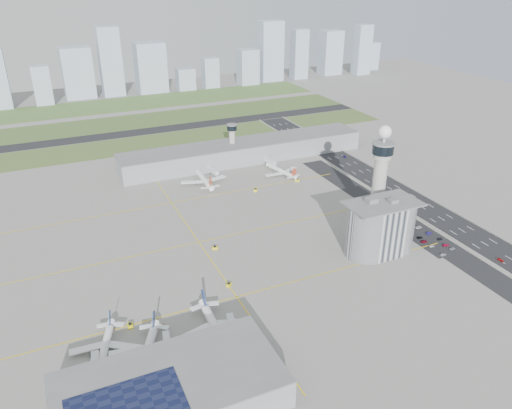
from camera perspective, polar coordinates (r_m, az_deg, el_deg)
name	(u,v)px	position (r m, az deg, el deg)	size (l,w,h in m)	color
ground	(281,252)	(290.73, 2.85, -5.40)	(1000.00, 1000.00, 0.00)	gray
grass_strip_0	(153,142)	(479.81, -11.68, 6.96)	(480.00, 50.00, 0.08)	#425729
grass_strip_1	(136,122)	(550.17, -13.55, 9.18)	(480.00, 60.00, 0.08)	#4C642F
grass_strip_2	(122,104)	(626.41, -15.10, 10.99)	(480.00, 70.00, 0.08)	#466630
runway	(144,132)	(514.35, -12.66, 8.13)	(480.00, 22.00, 0.10)	black
highway	(435,215)	(352.52, 19.77, -1.10)	(28.00, 500.00, 0.10)	black
barrier_left	(418,218)	(343.29, 18.07, -1.47)	(0.60, 500.00, 1.20)	#9E9E99
barrier_right	(451,210)	(361.60, 21.41, -0.60)	(0.60, 500.00, 1.20)	#9E9E99
landside_road	(415,229)	(330.25, 17.74, -2.64)	(18.00, 260.00, 0.08)	black
parking_lot	(426,238)	(321.46, 18.85, -3.62)	(20.00, 44.00, 0.10)	black
taxiway_line_h_0	(237,297)	(254.07, -2.23, -10.51)	(260.00, 0.60, 0.01)	yellow
taxiway_line_h_1	(199,242)	(301.71, -6.57, -4.30)	(260.00, 0.60, 0.01)	yellow
taxiway_line_h_2	(172,203)	(353.14, -9.63, 0.18)	(260.00, 0.60, 0.01)	yellow
taxiway_line_v	(199,242)	(301.71, -6.57, -4.30)	(0.60, 260.00, 0.01)	yellow
control_tower	(380,172)	(317.21, 14.03, 3.66)	(14.00, 14.00, 64.50)	#ADAAA5
secondary_tower	(232,139)	(419.23, -2.75, 7.44)	(8.60, 8.60, 31.90)	#ADAAA5
admin_building	(380,227)	(292.65, 14.02, -2.54)	(42.00, 24.00, 33.50)	#B2B2B7
terminal_pier	(244,151)	(424.57, -1.36, 6.14)	(210.00, 32.00, 15.80)	gray
near_terminal	(170,391)	(201.50, -9.79, -20.25)	(84.00, 42.00, 13.00)	gray
airplane_near_a	(104,345)	(228.49, -16.99, -15.07)	(35.68, 30.33, 9.99)	white
airplane_near_b	(146,349)	(221.46, -12.45, -15.81)	(38.77, 32.95, 10.85)	white
airplane_near_c	(216,324)	(228.82, -4.61, -13.48)	(41.37, 35.16, 11.58)	white
airplane_far_a	(203,176)	(380.59, -6.05, 3.30)	(41.81, 35.54, 11.71)	white
airplane_far_b	(281,168)	(395.18, 2.84, 4.16)	(36.33, 30.88, 10.17)	white
jet_bridge_near_0	(95,380)	(217.19, -17.96, -18.55)	(14.00, 3.00, 5.70)	silver
jet_bridge_near_1	(169,358)	(219.58, -9.91, -16.87)	(14.00, 3.00, 5.70)	silver
jet_bridge_near_2	(236,338)	(225.96, -2.32, -14.97)	(14.00, 3.00, 5.70)	silver
jet_bridge_far_0	(208,170)	(399.77, -5.48, 3.98)	(14.00, 3.00, 5.70)	silver
jet_bridge_far_1	(265,161)	(417.20, 1.03, 5.05)	(14.00, 3.00, 5.70)	silver
tug_0	(130,325)	(242.31, -14.18, -13.21)	(2.27, 3.30, 1.92)	yellow
tug_1	(163,326)	(238.80, -10.54, -13.50)	(1.94, 2.81, 1.64)	orange
tug_2	(229,284)	(261.66, -3.12, -9.10)	(2.05, 2.98, 1.73)	#D2C50E
tug_3	(215,247)	(293.46, -4.72, -4.92)	(2.33, 3.39, 1.97)	gold
tug_4	(256,190)	(366.29, -0.05, 1.70)	(2.32, 3.38, 1.96)	yellow
tug_5	(297,180)	(384.54, 4.73, 2.82)	(2.39, 3.47, 2.02)	yellow
car_lot_0	(443,255)	(305.73, 20.61, -5.38)	(1.51, 3.76, 1.28)	silver
car_lot_1	(432,246)	(312.38, 19.47, -4.51)	(1.17, 3.36, 1.11)	gray
car_lot_2	(424,241)	(315.95, 18.65, -4.01)	(1.92, 4.17, 1.16)	maroon
car_lot_3	(420,237)	(319.52, 18.21, -3.60)	(1.55, 3.82, 1.11)	black
car_lot_4	(406,231)	(324.54, 16.80, -2.90)	(1.54, 3.82, 1.30)	navy
car_lot_5	(399,226)	(329.75, 16.01, -2.32)	(1.31, 3.75, 1.24)	white
car_lot_6	(452,249)	(314.01, 21.52, -4.71)	(1.81, 3.92, 1.09)	#979CB1
car_lot_7	(446,245)	(316.37, 20.89, -4.34)	(1.68, 4.14, 1.20)	#B60A34
car_lot_8	(440,239)	(321.95, 20.29, -3.70)	(1.40, 3.48, 1.19)	black
car_lot_9	(429,233)	(326.22, 19.17, -3.11)	(1.35, 3.88, 1.28)	navy
car_lot_10	(419,227)	(331.29, 18.10, -2.48)	(2.18, 4.73, 1.32)	silver
car_lot_11	(412,223)	(335.11, 17.43, -2.06)	(1.71, 4.21, 1.22)	#AFAFB0
car_hw_0	(500,260)	(313.28, 26.16, -5.70)	(1.55, 3.84, 1.31)	#A81411
car_hw_1	(395,191)	(379.52, 15.57, 1.53)	(1.29, 3.71, 1.22)	black
car_hw_2	(344,156)	(439.54, 10.07, 5.42)	(1.89, 4.11, 1.14)	navy
car_hw_4	(295,137)	(484.34, 4.52, 7.65)	(1.31, 3.25, 1.11)	#969696
skyline_bldg_6	(42,85)	(651.28, -23.25, 12.41)	(20.04, 16.03, 45.20)	#9EADC1
skyline_bldg_7	(78,73)	(670.64, -19.71, 14.01)	(35.76, 28.61, 61.22)	#9EADC1
skyline_bldg_8	(110,62)	(668.08, -16.30, 15.40)	(26.33, 21.06, 83.39)	#9EADC1
skyline_bldg_9	(151,67)	(679.52, -11.95, 15.10)	(36.96, 29.57, 62.11)	#9EADC1
skyline_bldg_10	(186,79)	(685.06, -8.05, 14.01)	(23.01, 18.41, 27.75)	#9EADC1
skyline_bldg_11	(211,73)	(694.12, -5.22, 14.77)	(20.22, 16.18, 38.97)	#9EADC1
skyline_bldg_12	(248,67)	(710.74, -0.93, 15.45)	(26.14, 20.92, 46.89)	#9EADC1
skyline_bldg_13	(270,51)	(734.76, 1.60, 17.14)	(32.26, 25.81, 81.20)	#9EADC1
skyline_bldg_14	(299,54)	(749.48, 4.96, 16.75)	(21.59, 17.28, 68.75)	#9EADC1
skyline_bldg_15	(330,53)	(787.08, 8.49, 16.80)	(30.25, 24.20, 63.40)	#9EADC1
skyline_bldg_16	(362,50)	(794.19, 12.02, 16.91)	(23.04, 18.43, 71.56)	#9EADC1
skyline_bldg_17	(370,56)	(839.66, 12.92, 16.23)	(22.64, 18.11, 41.06)	#9EADC1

